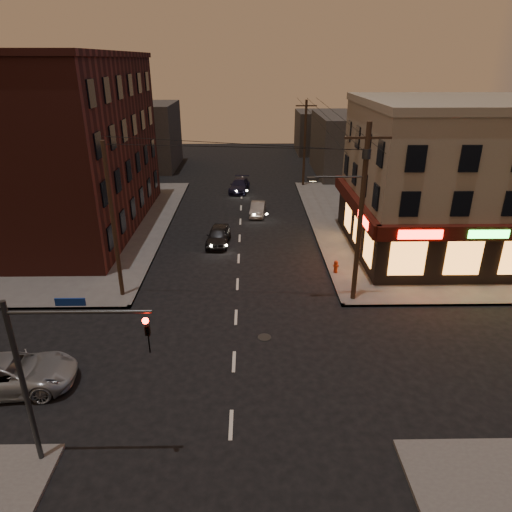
{
  "coord_description": "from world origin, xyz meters",
  "views": [
    {
      "loc": [
        0.75,
        -17.61,
        13.0
      ],
      "look_at": [
        1.12,
        5.05,
        3.2
      ],
      "focal_mm": 32.0,
      "sensor_mm": 36.0,
      "label": 1
    }
  ],
  "objects_px": {
    "sedan_near": "(218,236)",
    "fire_hydrant": "(336,266)",
    "sedan_far": "(239,185)",
    "suv_cross": "(10,374)",
    "sedan_mid": "(258,209)"
  },
  "relations": [
    {
      "from": "sedan_mid",
      "to": "fire_hydrant",
      "type": "relative_size",
      "value": 4.13
    },
    {
      "from": "sedan_near",
      "to": "fire_hydrant",
      "type": "bearing_deg",
      "value": -30.24
    },
    {
      "from": "suv_cross",
      "to": "sedan_mid",
      "type": "distance_m",
      "value": 25.95
    },
    {
      "from": "suv_cross",
      "to": "sedan_near",
      "type": "xyz_separation_m",
      "value": [
        7.85,
        16.54,
        -0.07
      ]
    },
    {
      "from": "sedan_near",
      "to": "sedan_mid",
      "type": "relative_size",
      "value": 1.14
    },
    {
      "from": "sedan_near",
      "to": "fire_hydrant",
      "type": "relative_size",
      "value": 4.69
    },
    {
      "from": "suv_cross",
      "to": "sedan_mid",
      "type": "relative_size",
      "value": 1.54
    },
    {
      "from": "sedan_mid",
      "to": "sedan_far",
      "type": "height_order",
      "value": "sedan_far"
    },
    {
      "from": "sedan_far",
      "to": "fire_hydrant",
      "type": "height_order",
      "value": "sedan_far"
    },
    {
      "from": "sedan_far",
      "to": "fire_hydrant",
      "type": "distance_m",
      "value": 21.65
    },
    {
      "from": "suv_cross",
      "to": "sedan_mid",
      "type": "bearing_deg",
      "value": -31.2
    },
    {
      "from": "sedan_mid",
      "to": "fire_hydrant",
      "type": "distance_m",
      "value": 13.4
    },
    {
      "from": "sedan_near",
      "to": "sedan_mid",
      "type": "distance_m",
      "value": 7.65
    },
    {
      "from": "fire_hydrant",
      "to": "sedan_far",
      "type": "bearing_deg",
      "value": 107.89
    },
    {
      "from": "suv_cross",
      "to": "sedan_near",
      "type": "distance_m",
      "value": 18.31
    }
  ]
}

